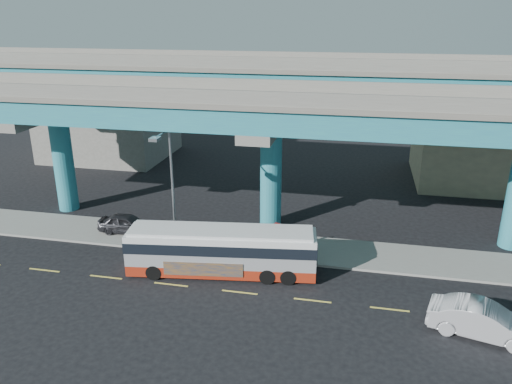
% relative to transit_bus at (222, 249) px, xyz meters
% --- Properties ---
extents(ground, '(120.00, 120.00, 0.00)m').
position_rel_transit_bus_xyz_m(ground, '(1.52, -1.60, -1.54)').
color(ground, black).
rests_on(ground, ground).
extents(sidewalk, '(70.00, 4.00, 0.15)m').
position_rel_transit_bus_xyz_m(sidewalk, '(1.52, 3.90, -1.46)').
color(sidewalk, gray).
rests_on(sidewalk, ground).
extents(lane_markings, '(58.00, 0.12, 0.01)m').
position_rel_transit_bus_xyz_m(lane_markings, '(1.52, -1.90, -1.53)').
color(lane_markings, '#D8C64C').
rests_on(lane_markings, ground).
extents(viaduct, '(52.00, 12.40, 11.70)m').
position_rel_transit_bus_xyz_m(viaduct, '(1.52, 7.51, 7.60)').
color(viaduct, '#246A89').
rests_on(viaduct, ground).
extents(building_beige, '(14.00, 10.23, 7.00)m').
position_rel_transit_bus_xyz_m(building_beige, '(19.52, 21.38, 1.97)').
color(building_beige, tan).
rests_on(building_beige, ground).
extents(building_concrete, '(12.00, 10.00, 9.00)m').
position_rel_transit_bus_xyz_m(building_concrete, '(-18.48, 22.40, 2.96)').
color(building_concrete, gray).
rests_on(building_concrete, ground).
extents(transit_bus, '(11.14, 3.81, 2.81)m').
position_rel_transit_bus_xyz_m(transit_bus, '(0.00, 0.00, 0.00)').
color(transit_bus, '#9F2713').
rests_on(transit_bus, ground).
extents(sedan, '(4.16, 5.83, 1.64)m').
position_rel_transit_bus_xyz_m(sedan, '(13.67, -3.28, -0.72)').
color(sedan, '#B6B5BA').
rests_on(sedan, ground).
extents(parked_car, '(2.00, 4.03, 1.31)m').
position_rel_transit_bus_xyz_m(parked_car, '(-7.92, 3.92, -0.73)').
color(parked_car, '#2A2A2E').
rests_on(parked_car, sidewalk).
extents(street_lamp, '(0.50, 2.58, 7.96)m').
position_rel_transit_bus_xyz_m(street_lamp, '(-3.78, 1.83, 3.77)').
color(street_lamp, gray).
rests_on(street_lamp, sidewalk).
extents(stop_sign, '(0.60, 0.37, 2.25)m').
position_rel_transit_bus_xyz_m(stop_sign, '(2.75, 2.58, 0.21)').
color(stop_sign, gray).
rests_on(stop_sign, sidewalk).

